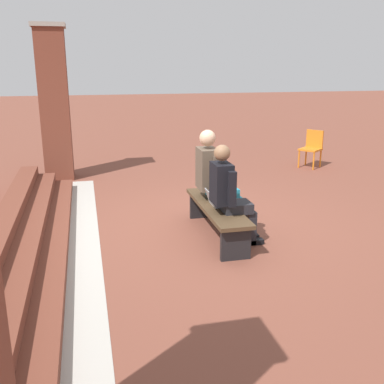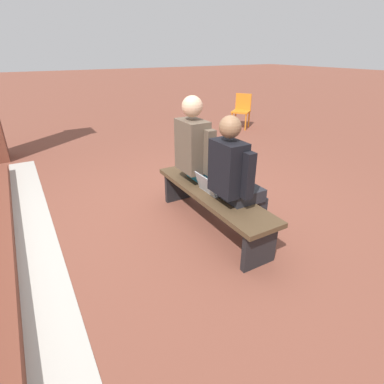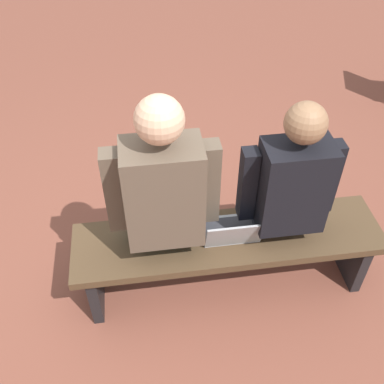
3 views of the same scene
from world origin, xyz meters
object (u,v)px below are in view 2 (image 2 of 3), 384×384
object	(u,v)px
bench	(212,199)
plastic_chair_far_left	(242,109)
person_student	(236,177)
person_adult	(201,155)
laptop	(212,187)

from	to	relation	value
bench	plastic_chair_far_left	xyz separation A→B (m)	(3.66, -3.35, 0.13)
bench	person_student	bearing A→B (deg)	-167.89
person_student	person_adult	bearing A→B (deg)	-0.46
person_student	plastic_chair_far_left	size ratio (longest dim) A/B	1.58
plastic_chair_far_left	person_adult	bearing A→B (deg)	135.15
person_student	laptop	distance (m)	0.38
laptop	person_student	bearing A→B (deg)	-165.45
person_adult	laptop	size ratio (longest dim) A/B	4.44
laptop	plastic_chair_far_left	bearing A→B (deg)	-42.52
plastic_chair_far_left	laptop	bearing A→B (deg)	137.48
bench	person_student	distance (m)	0.48
bench	person_student	xyz separation A→B (m)	(-0.31, -0.07, 0.36)
bench	laptop	xyz separation A→B (m)	(-0.01, 0.01, 0.15)
bench	plastic_chair_far_left	distance (m)	4.96
person_adult	laptop	distance (m)	0.45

